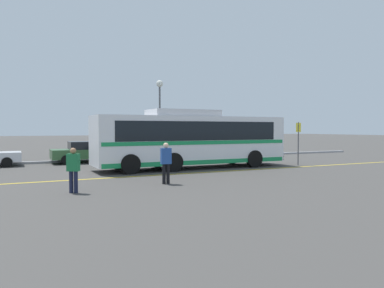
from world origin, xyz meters
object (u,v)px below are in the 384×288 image
object	(u,v)px
street_lamp	(160,100)
pedestrian_0	(73,168)
parked_car_3	(236,149)
pedestrian_1	(166,161)
parked_car_2	(170,150)
bus_stop_sign	(298,138)
transit_bus	(192,139)
parked_car_1	(85,152)

from	to	relation	value
street_lamp	pedestrian_0	bearing A→B (deg)	-122.05
parked_car_3	pedestrian_1	size ratio (longest dim) A/B	2.32
parked_car_2	parked_car_3	size ratio (longest dim) A/B	1.22
bus_stop_sign	parked_car_3	bearing A→B (deg)	179.84
transit_bus	street_lamp	size ratio (longest dim) A/B	1.91
parked_car_1	parked_car_2	bearing A→B (deg)	88.07
transit_bus	street_lamp	bearing A→B (deg)	172.05
pedestrian_0	street_lamp	bearing A→B (deg)	90.15
parked_car_2	street_lamp	distance (m)	4.27
bus_stop_sign	street_lamp	world-z (taller)	street_lamp
transit_bus	pedestrian_1	distance (m)	6.27
parked_car_2	parked_car_3	bearing A→B (deg)	-91.20
parked_car_2	parked_car_3	xyz separation A→B (m)	(5.54, -0.20, -0.02)
parked_car_2	street_lamp	world-z (taller)	street_lamp
bus_stop_sign	transit_bus	bearing A→B (deg)	-101.49
parked_car_3	pedestrian_0	xyz separation A→B (m)	(-14.05, -11.29, 0.20)
pedestrian_0	pedestrian_1	distance (m)	3.77
pedestrian_1	transit_bus	bearing A→B (deg)	-118.96
transit_bus	parked_car_1	world-z (taller)	transit_bus
street_lamp	parked_car_2	bearing A→B (deg)	-89.37
pedestrian_1	parked_car_3	bearing A→B (deg)	-127.11
pedestrian_0	parked_car_1	bearing A→B (deg)	110.34
parked_car_1	bus_stop_sign	size ratio (longest dim) A/B	1.60
transit_bus	parked_car_3	world-z (taller)	transit_bus
parked_car_3	street_lamp	xyz separation A→B (m)	(-5.56, 2.27, 3.76)
pedestrian_1	street_lamp	size ratio (longest dim) A/B	0.28
pedestrian_1	bus_stop_sign	xyz separation A→B (m)	(10.29, 3.69, 0.71)
bus_stop_sign	parked_car_1	bearing A→B (deg)	-122.76
parked_car_2	pedestrian_1	bearing A→B (deg)	157.15
parked_car_1	parked_car_3	xyz separation A→B (m)	(11.59, -0.43, -0.02)
parked_car_1	pedestrian_1	bearing A→B (deg)	6.79
bus_stop_sign	parked_car_2	bearing A→B (deg)	-142.60
pedestrian_0	street_lamp	distance (m)	16.39
street_lamp	transit_bus	bearing A→B (deg)	-98.05
transit_bus	pedestrian_1	world-z (taller)	transit_bus
pedestrian_1	parked_car_2	bearing A→B (deg)	-106.87
pedestrian_0	street_lamp	world-z (taller)	street_lamp
bus_stop_sign	pedestrian_1	bearing A→B (deg)	-70.17
pedestrian_1	bus_stop_sign	size ratio (longest dim) A/B	0.63
parked_car_3	pedestrian_1	world-z (taller)	pedestrian_1
parked_car_1	pedestrian_1	distance (m)	11.23
parked_car_2	pedestrian_0	xyz separation A→B (m)	(-8.51, -11.49, 0.17)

